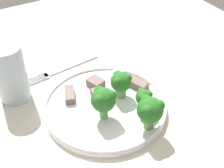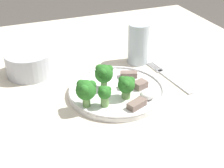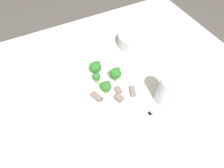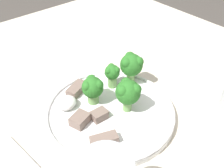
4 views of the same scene
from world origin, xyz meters
The scene contains 15 objects.
ground_plane centered at (0.00, 0.00, 0.00)m, with size 8.00×8.00×0.00m, color #4C4742.
table centered at (0.00, 0.00, 0.67)m, with size 1.10×1.19×0.77m.
dinner_plate centered at (-0.03, -0.04, 0.78)m, with size 0.25×0.25×0.02m.
fork centered at (0.14, -0.02, 0.77)m, with size 0.04×0.21×0.00m.
cream_bowl centered at (-0.22, 0.15, 0.81)m, with size 0.14×0.14×0.07m.
drinking_glass centered at (0.10, 0.11, 0.83)m, with size 0.07×0.07×0.13m.
broccoli_floret_near_rim_left centered at (-0.12, -0.08, 0.83)m, with size 0.05×0.05×0.07m.
broccoli_floret_center_left centered at (-0.06, -0.02, 0.83)m, with size 0.05×0.05×0.07m.
broccoli_floret_back_left centered at (-0.08, -0.10, 0.82)m, with size 0.03×0.03×0.05m.
broccoli_floret_front_left centered at (-0.02, -0.08, 0.82)m, with size 0.04×0.04×0.06m.
meat_slice_front_slice centered at (0.04, -0.05, 0.79)m, with size 0.04×0.04×0.02m.
meat_slice_middle_slice centered at (0.03, 0.01, 0.79)m, with size 0.05×0.04×0.02m.
meat_slice_rear_slice centered at (-0.01, -0.13, 0.79)m, with size 0.05×0.04×0.02m.
meat_slice_edge_slice centered at (0.00, -0.04, 0.79)m, with size 0.03×0.02×0.02m.
sauce_dollop centered at (0.03, -0.11, 0.80)m, with size 0.04×0.04×0.02m.
Camera 3 is at (0.34, -0.24, 1.40)m, focal length 28.00 mm.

